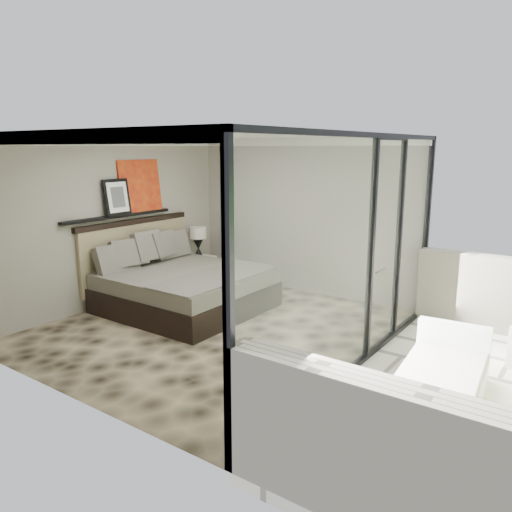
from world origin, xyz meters
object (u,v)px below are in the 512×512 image
Objects in this scene: nightstand at (201,271)px; lounger at (440,382)px; bed at (181,285)px; table_lamp at (198,238)px.

nightstand is 0.27× the size of lounger.
bed reaches higher than lounger.
bed is 1.65m from nightstand.
table_lamp is (-0.03, -0.02, 0.67)m from nightstand.
table_lamp is at bearing 121.54° from bed.
table_lamp is (-0.86, 1.39, 0.51)m from bed.
lounger reaches higher than nightstand.
bed is at bearing -60.35° from nightstand.
bed is at bearing -58.46° from table_lamp.
lounger is at bearing -22.21° from nightstand.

